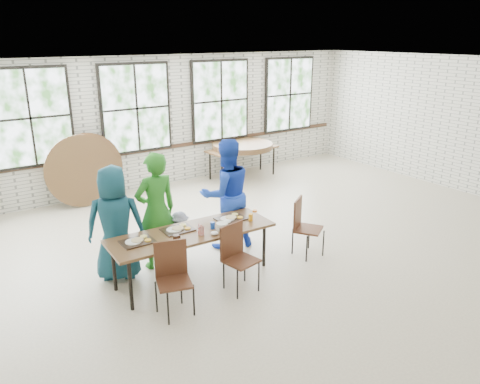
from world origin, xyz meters
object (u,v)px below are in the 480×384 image
object	(u,v)px
chair_near_left	(172,271)
chair_near_right	(236,252)
dining_table	(192,235)
storage_table	(242,150)

from	to	relation	value
chair_near_left	chair_near_right	size ratio (longest dim) A/B	1.00
dining_table	chair_near_left	bearing A→B (deg)	-133.47
storage_table	dining_table	bearing A→B (deg)	-136.72
dining_table	chair_near_right	world-z (taller)	chair_near_right
storage_table	chair_near_left	bearing A→B (deg)	-137.14
chair_near_right	storage_table	distance (m)	5.46
dining_table	storage_table	distance (m)	5.22
chair_near_left	storage_table	xyz separation A→B (m)	(4.18, 4.44, 0.13)
chair_near_right	chair_near_left	bearing A→B (deg)	169.81
dining_table	chair_near_right	distance (m)	0.71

